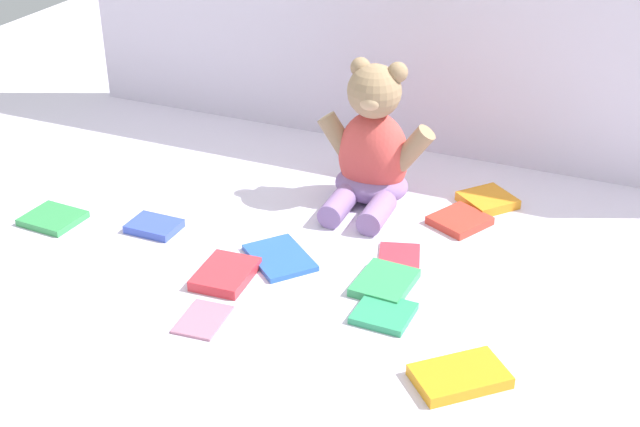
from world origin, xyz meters
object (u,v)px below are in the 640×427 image
Objects in this scene: book_case_0 at (225,274)px; book_case_3 at (488,200)px; book_case_6 at (460,220)px; book_case_9 at (399,257)px; book_case_5 at (203,318)px; book_case_7 at (280,258)px; book_case_4 at (385,283)px; book_case_2 at (154,226)px; teddy_bear at (374,151)px; book_case_8 at (384,313)px; book_case_10 at (460,376)px; book_case_1 at (53,218)px.

book_case_0 and book_case_3 have the same top height.
book_case_6 is (-0.03, -0.10, -0.00)m from book_case_3.
book_case_3 is at bearing 53.78° from book_case_9.
book_case_7 is at bearing 76.24° from book_case_5.
book_case_9 is (0.26, 0.19, -0.00)m from book_case_0.
book_case_4 is 1.09× the size of book_case_9.
book_case_2 is 0.72× the size of book_case_7.
book_case_6 reaches higher than book_case_9.
teddy_bear is 3.05× the size of book_case_5.
book_case_8 is 0.20m from book_case_10.
book_case_6 reaches higher than book_case_8.
teddy_bear is at bearing 25.78° from book_case_7.
book_case_5 is 0.39m from book_case_9.
book_case_6 is at bearing -9.57° from teddy_bear.
book_case_4 is 0.32m from book_case_5.
book_case_8 is at bearing -68.46° from book_case_6.
book_case_4 is (0.14, -0.30, -0.10)m from teddy_bear.
book_case_2 is at bearing -9.47° from book_case_8.
book_case_2 is at bearing -142.12° from teddy_bear.
book_case_1 is 0.21m from book_case_2.
teddy_bear is 3.10× the size of book_case_2.
book_case_4 is 0.09m from book_case_8.
book_case_5 is at bearing -148.68° from book_case_7.
book_case_9 is at bearing -59.19° from teddy_bear.
book_case_7 is at bearing -179.19° from book_case_3.
book_case_2 and book_case_6 have the same top height.
teddy_bear is 0.42m from book_case_0.
book_case_9 is (0.13, -0.20, -0.11)m from teddy_bear.
book_case_0 is at bearing -105.85° from book_case_6.
book_case_1 reaches higher than book_case_9.
book_case_2 is 0.48m from book_case_4.
book_case_4 reaches higher than book_case_9.
book_case_3 is at bearing 55.48° from book_case_5.
book_case_0 is 1.23× the size of book_case_2.
book_case_1 is 0.48m from book_case_7.
book_case_10 is (0.13, -0.47, 0.00)m from book_case_6.
book_case_3 is at bearing 0.87° from book_case_7.
book_case_1 is 1.11× the size of book_case_2.
book_case_4 reaches higher than book_case_7.
book_case_2 is (0.20, 0.05, 0.00)m from book_case_1.
book_case_10 is (0.88, -0.15, 0.00)m from book_case_1.
book_case_6 is at bearing -156.53° from book_case_3.
book_case_4 is 0.21m from book_case_7.
book_case_0 is 0.13m from book_case_5.
book_case_7 is at bearing -105.85° from teddy_bear.
book_case_10 is (0.46, -0.11, -0.00)m from book_case_0.
book_case_1 is 0.89m from book_case_10.
book_case_3 is (0.36, 0.47, 0.00)m from book_case_0.
book_case_3 is 0.91× the size of book_case_9.
teddy_bear is 2.82× the size of book_case_9.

